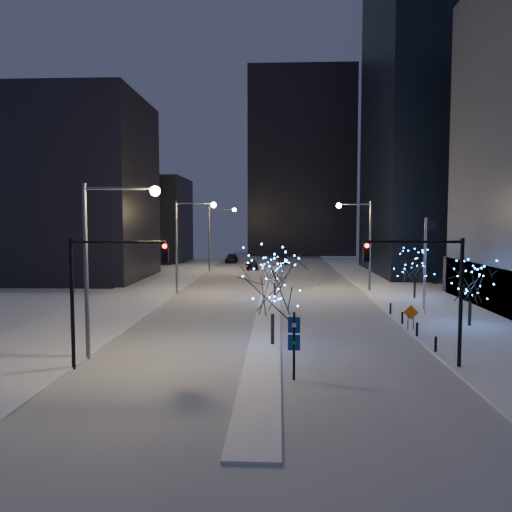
# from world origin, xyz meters

# --- Properties ---
(ground) EXTENTS (160.00, 160.00, 0.00)m
(ground) POSITION_xyz_m (0.00, 0.00, 0.00)
(ground) COLOR silver
(ground) RESTS_ON ground
(road) EXTENTS (20.00, 130.00, 0.02)m
(road) POSITION_xyz_m (0.00, 35.00, 0.01)
(road) COLOR #A3A9B1
(road) RESTS_ON ground
(median) EXTENTS (2.00, 80.00, 0.15)m
(median) POSITION_xyz_m (0.00, 30.00, 0.07)
(median) COLOR white
(median) RESTS_ON ground
(east_sidewalk) EXTENTS (10.00, 90.00, 0.15)m
(east_sidewalk) POSITION_xyz_m (15.00, 20.00, 0.07)
(east_sidewalk) COLOR white
(east_sidewalk) RESTS_ON ground
(west_sidewalk) EXTENTS (8.00, 90.00, 0.15)m
(west_sidewalk) POSITION_xyz_m (-14.00, 20.00, 0.07)
(west_sidewalk) COLOR white
(west_sidewalk) RESTS_ON ground
(filler_west_near) EXTENTS (22.00, 18.00, 24.00)m
(filler_west_near) POSITION_xyz_m (-28.00, 40.00, 12.00)
(filler_west_near) COLOR black
(filler_west_near) RESTS_ON ground
(filler_west_far) EXTENTS (18.00, 16.00, 16.00)m
(filler_west_far) POSITION_xyz_m (-26.00, 70.00, 8.00)
(filler_west_far) COLOR black
(filler_west_far) RESTS_ON ground
(horizon_block) EXTENTS (24.00, 14.00, 42.00)m
(horizon_block) POSITION_xyz_m (6.00, 92.00, 21.00)
(horizon_block) COLOR black
(horizon_block) RESTS_ON ground
(street_lamp_w_near) EXTENTS (4.40, 0.56, 10.00)m
(street_lamp_w_near) POSITION_xyz_m (-8.94, 2.00, 6.50)
(street_lamp_w_near) COLOR #595E66
(street_lamp_w_near) RESTS_ON ground
(street_lamp_w_mid) EXTENTS (4.40, 0.56, 10.00)m
(street_lamp_w_mid) POSITION_xyz_m (-8.94, 27.00, 6.50)
(street_lamp_w_mid) COLOR #595E66
(street_lamp_w_mid) RESTS_ON ground
(street_lamp_w_far) EXTENTS (4.40, 0.56, 10.00)m
(street_lamp_w_far) POSITION_xyz_m (-8.94, 52.00, 6.50)
(street_lamp_w_far) COLOR #595E66
(street_lamp_w_far) RESTS_ON ground
(street_lamp_east) EXTENTS (3.90, 0.56, 10.00)m
(street_lamp_east) POSITION_xyz_m (10.08, 30.00, 6.45)
(street_lamp_east) COLOR #595E66
(street_lamp_east) RESTS_ON ground
(traffic_signal_west) EXTENTS (5.26, 0.43, 7.00)m
(traffic_signal_west) POSITION_xyz_m (-8.44, -0.00, 4.76)
(traffic_signal_west) COLOR black
(traffic_signal_west) RESTS_ON ground
(traffic_signal_east) EXTENTS (5.26, 0.43, 7.00)m
(traffic_signal_east) POSITION_xyz_m (8.94, 1.00, 4.76)
(traffic_signal_east) COLOR black
(traffic_signal_east) RESTS_ON ground
(flagpoles) EXTENTS (1.35, 2.60, 8.00)m
(flagpoles) POSITION_xyz_m (13.37, 17.25, 4.80)
(flagpoles) COLOR silver
(flagpoles) RESTS_ON east_sidewalk
(bollards) EXTENTS (0.16, 12.16, 0.90)m
(bollards) POSITION_xyz_m (10.20, 10.00, 0.60)
(bollards) COLOR black
(bollards) RESTS_ON east_sidewalk
(car_near) EXTENTS (2.30, 4.87, 1.61)m
(car_near) POSITION_xyz_m (-3.40, 54.29, 0.81)
(car_near) COLOR black
(car_near) RESTS_ON ground
(car_mid) EXTENTS (1.71, 4.63, 1.51)m
(car_mid) POSITION_xyz_m (1.50, 64.21, 0.76)
(car_mid) COLOR black
(car_mid) RESTS_ON ground
(car_far) EXTENTS (2.22, 5.35, 1.55)m
(car_far) POSITION_xyz_m (-7.93, 67.32, 0.77)
(car_far) COLOR black
(car_far) RESTS_ON ground
(holiday_tree_median_near) EXTENTS (6.77, 6.77, 6.12)m
(holiday_tree_median_near) POSITION_xyz_m (0.50, 5.41, 3.97)
(holiday_tree_median_near) COLOR black
(holiday_tree_median_near) RESTS_ON median
(holiday_tree_median_far) EXTENTS (3.82, 3.82, 4.30)m
(holiday_tree_median_far) POSITION_xyz_m (0.50, 23.77, 2.96)
(holiday_tree_median_far) COLOR black
(holiday_tree_median_far) RESTS_ON median
(holiday_tree_plaza_near) EXTENTS (4.65, 4.65, 4.87)m
(holiday_tree_plaza_near) POSITION_xyz_m (15.03, 11.60, 3.31)
(holiday_tree_plaza_near) COLOR black
(holiday_tree_plaza_near) RESTS_ON east_sidewalk
(holiday_tree_plaza_far) EXTENTS (5.36, 5.36, 5.08)m
(holiday_tree_plaza_far) POSITION_xyz_m (14.57, 24.87, 3.34)
(holiday_tree_plaza_far) COLOR black
(holiday_tree_plaza_far) RESTS_ON east_sidewalk
(wayfinding_sign) EXTENTS (0.61, 0.14, 3.42)m
(wayfinding_sign) POSITION_xyz_m (1.64, -1.25, 2.10)
(wayfinding_sign) COLOR black
(wayfinding_sign) RESTS_ON ground
(construction_sign) EXTENTS (1.07, 0.16, 1.77)m
(construction_sign) POSITION_xyz_m (10.30, 10.01, 1.21)
(construction_sign) COLOR black
(construction_sign) RESTS_ON east_sidewalk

